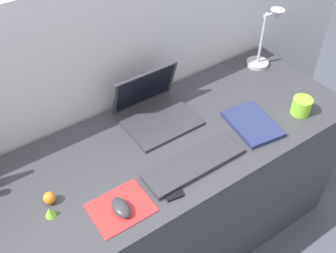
{
  "coord_description": "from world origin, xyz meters",
  "views": [
    {
      "loc": [
        -0.62,
        -0.93,
        1.9
      ],
      "look_at": [
        0.03,
        0.0,
        0.83
      ],
      "focal_mm": 42.62,
      "sensor_mm": 36.0,
      "label": 1
    }
  ],
  "objects": [
    {
      "name": "ground_plane",
      "position": [
        0.0,
        0.0,
        0.0
      ],
      "size": [
        6.0,
        6.0,
        0.0
      ],
      "primitive_type": "plane",
      "color": "#474C56"
    },
    {
      "name": "back_wall",
      "position": [
        0.0,
        0.35,
        0.66
      ],
      "size": [
        2.91,
        0.05,
        1.33
      ],
      "primitive_type": "cube",
      "color": "silver",
      "rests_on": "ground_plane"
    },
    {
      "name": "desk",
      "position": [
        0.0,
        0.0,
        0.37
      ],
      "size": [
        1.71,
        0.62,
        0.74
      ],
      "primitive_type": "cube",
      "color": "#38383D",
      "rests_on": "ground_plane"
    },
    {
      "name": "laptop",
      "position": [
        0.07,
        0.16,
        0.79
      ],
      "size": [
        0.3,
        0.27,
        0.21
      ],
      "color": "#333338",
      "rests_on": "desk"
    },
    {
      "name": "keyboard",
      "position": [
        0.04,
        -0.16,
        0.75
      ],
      "size": [
        0.41,
        0.13,
        0.02
      ],
      "primitive_type": "cube",
      "color": "#333338",
      "rests_on": "desk"
    },
    {
      "name": "mousepad",
      "position": [
        -0.29,
        -0.17,
        0.74
      ],
      "size": [
        0.21,
        0.17,
        0.0
      ],
      "primitive_type": "cube",
      "color": "red",
      "rests_on": "desk"
    },
    {
      "name": "mouse",
      "position": [
        -0.29,
        -0.18,
        0.76
      ],
      "size": [
        0.06,
        0.1,
        0.03
      ],
      "primitive_type": "ellipsoid",
      "color": "#333338",
      "rests_on": "mousepad"
    },
    {
      "name": "cell_phone",
      "position": [
        -0.1,
        -0.19,
        0.74
      ],
      "size": [
        0.08,
        0.14,
        0.01
      ],
      "primitive_type": "cube",
      "rotation": [
        0.0,
        0.0,
        -0.17
      ],
      "color": "black",
      "rests_on": "desk"
    },
    {
      "name": "desk_lamp",
      "position": [
        0.72,
        0.17,
        0.9
      ],
      "size": [
        0.11,
        0.15,
        0.33
      ],
      "color": "#B7B7BC",
      "rests_on": "desk"
    },
    {
      "name": "notebook_pad",
      "position": [
        0.38,
        -0.12,
        0.75
      ],
      "size": [
        0.2,
        0.26,
        0.02
      ],
      "primitive_type": "cube",
      "rotation": [
        0.0,
        0.0,
        -0.15
      ],
      "color": "navy",
      "rests_on": "desk"
    },
    {
      "name": "coffee_mug",
      "position": [
        0.61,
        -0.18,
        0.78
      ],
      "size": [
        0.08,
        0.08,
        0.08
      ],
      "primitive_type": "cylinder",
      "color": "#8CDB33",
      "rests_on": "desk"
    },
    {
      "name": "toy_figurine_lime",
      "position": [
        -0.5,
        -0.06,
        0.76
      ],
      "size": [
        0.04,
        0.04,
        0.04
      ],
      "primitive_type": "cone",
      "color": "#8CDB33",
      "rests_on": "desk"
    },
    {
      "name": "toy_figurine_orange",
      "position": [
        -0.48,
        -0.01,
        0.76
      ],
      "size": [
        0.04,
        0.04,
        0.05
      ],
      "primitive_type": "ellipsoid",
      "color": "orange",
      "rests_on": "desk"
    }
  ]
}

